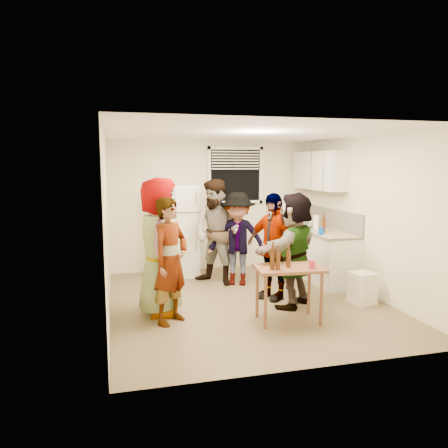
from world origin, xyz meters
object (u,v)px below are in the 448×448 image
object	(u,v)px
kettle	(311,227)
serving_table	(288,321)
guest_back_left	(217,284)
guest_back_right	(237,284)
guest_black	(272,298)
wine_bottle	(299,222)
refrigerator	(178,230)
blue_cup	(321,235)
guest_orange	(293,305)
guest_stripe	(171,322)
red_cup	(312,268)
trash_bin	(362,287)
beer_bottle_table	(288,267)
beer_bottle_counter	(323,232)
guest_grey	(161,313)

from	to	relation	value
kettle	serving_table	distance (m)	2.74
guest_back_left	guest_back_right	world-z (taller)	guest_back_left
guest_black	wine_bottle	bearing A→B (deg)	113.52
kettle	serving_table	size ratio (longest dim) A/B	0.30
refrigerator	guest_back_right	distance (m)	1.53
guest_back_right	blue_cup	bearing A→B (deg)	0.72
kettle	guest_orange	distance (m)	2.12
kettle	guest_orange	size ratio (longest dim) A/B	0.15
wine_bottle	guest_stripe	bearing A→B (deg)	-138.37
serving_table	guest_back_right	distance (m)	1.89
blue_cup	red_cup	world-z (taller)	blue_cup
trash_bin	beer_bottle_table	bearing A→B (deg)	-162.13
refrigerator	wine_bottle	world-z (taller)	refrigerator
guest_stripe	kettle	bearing A→B (deg)	-11.24
wine_bottle	blue_cup	distance (m)	1.64
refrigerator	beer_bottle_table	bearing A→B (deg)	-70.20
beer_bottle_counter	beer_bottle_table	world-z (taller)	beer_bottle_counter
trash_bin	guest_back_left	bearing A→B (deg)	139.23
beer_bottle_table	guest_back_left	distance (m)	2.22
refrigerator	beer_bottle_counter	size ratio (longest dim) A/B	6.75
wine_bottle	red_cup	bearing A→B (deg)	-111.05
kettle	wine_bottle	bearing A→B (deg)	86.09
beer_bottle_counter	guest_black	bearing A→B (deg)	-152.51
beer_bottle_counter	guest_stripe	size ratio (longest dim) A/B	0.15
guest_back_right	trash_bin	bearing A→B (deg)	-21.62
refrigerator	guest_black	world-z (taller)	refrigerator
blue_cup	guest_grey	xyz separation A→B (m)	(-2.75, -0.64, -0.90)
wine_bottle	guest_back_left	xyz separation A→B (m)	(-1.94, -0.97, -0.90)
guest_grey	guest_back_right	distance (m)	1.86
red_cup	kettle	bearing A→B (deg)	64.89
kettle	guest_orange	bearing A→B (deg)	-118.93
wine_bottle	guest_grey	size ratio (longest dim) A/B	0.17
serving_table	guest_stripe	world-z (taller)	serving_table
guest_stripe	blue_cup	bearing A→B (deg)	-23.16
blue_cup	trash_bin	distance (m)	1.17
guest_orange	trash_bin	bearing A→B (deg)	129.80
guest_grey	guest_stripe	xyz separation A→B (m)	(0.10, -0.39, 0.00)
blue_cup	kettle	bearing A→B (deg)	75.91
guest_back_right	guest_grey	bearing A→B (deg)	-118.82
trash_bin	wine_bottle	bearing A→B (deg)	87.88
guest_black	guest_orange	world-z (taller)	guest_orange
wine_bottle	guest_black	bearing A→B (deg)	-123.43
beer_bottle_counter	guest_back_left	distance (m)	2.05
guest_stripe	trash_bin	bearing A→B (deg)	-42.83
beer_bottle_table	guest_back_left	size ratio (longest dim) A/B	0.12
beer_bottle_table	guest_orange	size ratio (longest dim) A/B	0.13
guest_stripe	guest_orange	distance (m)	1.85
wine_bottle	guest_back_left	bearing A→B (deg)	-153.55
trash_bin	red_cup	xyz separation A→B (m)	(-1.11, -0.57, 0.49)
refrigerator	guest_stripe	xyz separation A→B (m)	(-0.46, -2.46, -0.85)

